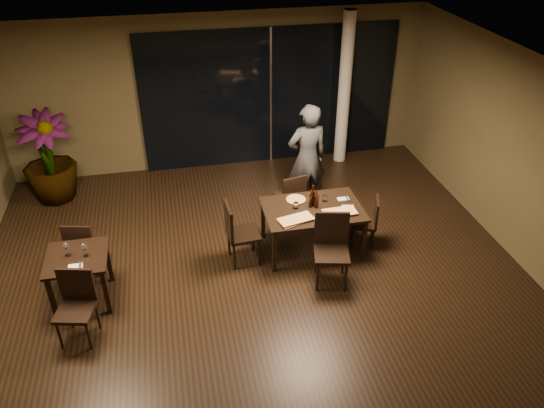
{
  "coord_description": "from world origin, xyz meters",
  "views": [
    {
      "loc": [
        -1.01,
        -5.7,
        5.08
      ],
      "look_at": [
        0.32,
        0.58,
        1.05
      ],
      "focal_mm": 35.0,
      "sensor_mm": 36.0,
      "label": 1
    }
  ],
  "objects_px": {
    "main_table": "(313,212)",
    "diner": "(307,158)",
    "side_table": "(78,264)",
    "chair_main_right": "(369,220)",
    "potted_plant": "(48,158)",
    "chair_side_far": "(83,245)",
    "bottle_b": "(317,199)",
    "chair_main_far": "(292,196)",
    "bottle_a": "(311,199)",
    "chair_side_near": "(76,302)",
    "bottle_c": "(313,195)",
    "chair_main_left": "(237,230)",
    "chair_main_near": "(331,245)"
  },
  "relations": [
    {
      "from": "side_table",
      "to": "chair_main_right",
      "type": "relative_size",
      "value": 0.95
    },
    {
      "from": "chair_side_far",
      "to": "bottle_b",
      "type": "relative_size",
      "value": 3.1
    },
    {
      "from": "potted_plant",
      "to": "chair_main_right",
      "type": "bearing_deg",
      "value": -26.6
    },
    {
      "from": "chair_main_far",
      "to": "chair_main_left",
      "type": "xyz_separation_m",
      "value": [
        -1.05,
        -0.89,
        0.06
      ]
    },
    {
      "from": "chair_main_far",
      "to": "chair_main_left",
      "type": "distance_m",
      "value": 1.37
    },
    {
      "from": "side_table",
      "to": "bottle_c",
      "type": "distance_m",
      "value": 3.48
    },
    {
      "from": "chair_main_far",
      "to": "bottle_a",
      "type": "bearing_deg",
      "value": 86.07
    },
    {
      "from": "diner",
      "to": "bottle_c",
      "type": "height_order",
      "value": "diner"
    },
    {
      "from": "chair_side_far",
      "to": "bottle_a",
      "type": "height_order",
      "value": "bottle_a"
    },
    {
      "from": "main_table",
      "to": "side_table",
      "type": "height_order",
      "value": "same"
    },
    {
      "from": "side_table",
      "to": "chair_side_far",
      "type": "distance_m",
      "value": 0.6
    },
    {
      "from": "main_table",
      "to": "bottle_b",
      "type": "distance_m",
      "value": 0.23
    },
    {
      "from": "chair_main_left",
      "to": "diner",
      "type": "distance_m",
      "value": 1.97
    },
    {
      "from": "side_table",
      "to": "chair_main_near",
      "type": "bearing_deg",
      "value": -4.06
    },
    {
      "from": "chair_main_near",
      "to": "bottle_b",
      "type": "bearing_deg",
      "value": 104.08
    },
    {
      "from": "main_table",
      "to": "potted_plant",
      "type": "xyz_separation_m",
      "value": [
        -4.15,
        2.44,
        0.14
      ]
    },
    {
      "from": "chair_side_far",
      "to": "bottle_c",
      "type": "distance_m",
      "value": 3.45
    },
    {
      "from": "chair_main_right",
      "to": "bottle_b",
      "type": "xyz_separation_m",
      "value": [
        -0.84,
        0.09,
        0.43
      ]
    },
    {
      "from": "chair_main_near",
      "to": "chair_main_left",
      "type": "xyz_separation_m",
      "value": [
        -1.25,
        0.67,
        -0.03
      ]
    },
    {
      "from": "diner",
      "to": "bottle_c",
      "type": "bearing_deg",
      "value": 72.88
    },
    {
      "from": "main_table",
      "to": "chair_side_near",
      "type": "height_order",
      "value": "chair_side_near"
    },
    {
      "from": "chair_main_near",
      "to": "chair_side_near",
      "type": "distance_m",
      "value": 3.47
    },
    {
      "from": "potted_plant",
      "to": "chair_main_left",
      "type": "bearing_deg",
      "value": -40.36
    },
    {
      "from": "chair_main_near",
      "to": "potted_plant",
      "type": "height_order",
      "value": "potted_plant"
    },
    {
      "from": "side_table",
      "to": "chair_side_far",
      "type": "xyz_separation_m",
      "value": [
        -0.01,
        0.59,
        -0.11
      ]
    },
    {
      "from": "main_table",
      "to": "chair_main_left",
      "type": "xyz_separation_m",
      "value": [
        -1.18,
        -0.08,
        -0.11
      ]
    },
    {
      "from": "main_table",
      "to": "diner",
      "type": "bearing_deg",
      "value": 79.13
    },
    {
      "from": "potted_plant",
      "to": "bottle_a",
      "type": "height_order",
      "value": "potted_plant"
    },
    {
      "from": "chair_side_near",
      "to": "bottle_b",
      "type": "bearing_deg",
      "value": 32.18
    },
    {
      "from": "side_table",
      "to": "chair_main_far",
      "type": "xyz_separation_m",
      "value": [
        3.27,
        1.31,
        -0.11
      ]
    },
    {
      "from": "main_table",
      "to": "bottle_b",
      "type": "relative_size",
      "value": 5.11
    },
    {
      "from": "chair_main_near",
      "to": "chair_main_right",
      "type": "bearing_deg",
      "value": 51.88
    },
    {
      "from": "bottle_a",
      "to": "chair_main_right",
      "type": "bearing_deg",
      "value": -7.86
    },
    {
      "from": "diner",
      "to": "potted_plant",
      "type": "height_order",
      "value": "diner"
    },
    {
      "from": "chair_side_near",
      "to": "bottle_c",
      "type": "bearing_deg",
      "value": 33.52
    },
    {
      "from": "chair_main_far",
      "to": "diner",
      "type": "xyz_separation_m",
      "value": [
        0.37,
        0.43,
        0.45
      ]
    },
    {
      "from": "main_table",
      "to": "bottle_c",
      "type": "bearing_deg",
      "value": 80.0
    },
    {
      "from": "chair_main_far",
      "to": "potted_plant",
      "type": "relative_size",
      "value": 0.56
    },
    {
      "from": "diner",
      "to": "side_table",
      "type": "bearing_deg",
      "value": 19.33
    },
    {
      "from": "diner",
      "to": "chair_main_far",
      "type": "bearing_deg",
      "value": 43.2
    },
    {
      "from": "main_table",
      "to": "bottle_c",
      "type": "height_order",
      "value": "bottle_c"
    },
    {
      "from": "chair_side_near",
      "to": "diner",
      "type": "height_order",
      "value": "diner"
    },
    {
      "from": "chair_side_far",
      "to": "bottle_a",
      "type": "xyz_separation_m",
      "value": [
        3.39,
        -0.05,
        0.38
      ]
    },
    {
      "from": "potted_plant",
      "to": "main_table",
      "type": "bearing_deg",
      "value": -30.5
    },
    {
      "from": "chair_main_near",
      "to": "chair_side_near",
      "type": "relative_size",
      "value": 1.1
    },
    {
      "from": "chair_main_left",
      "to": "chair_main_right",
      "type": "height_order",
      "value": "chair_main_left"
    },
    {
      "from": "side_table",
      "to": "diner",
      "type": "relative_size",
      "value": 0.42
    },
    {
      "from": "chair_side_near",
      "to": "bottle_c",
      "type": "distance_m",
      "value": 3.63
    },
    {
      "from": "side_table",
      "to": "diner",
      "type": "xyz_separation_m",
      "value": [
        3.64,
        1.74,
        0.34
      ]
    },
    {
      "from": "chair_side_near",
      "to": "bottle_a",
      "type": "height_order",
      "value": "bottle_a"
    }
  ]
}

